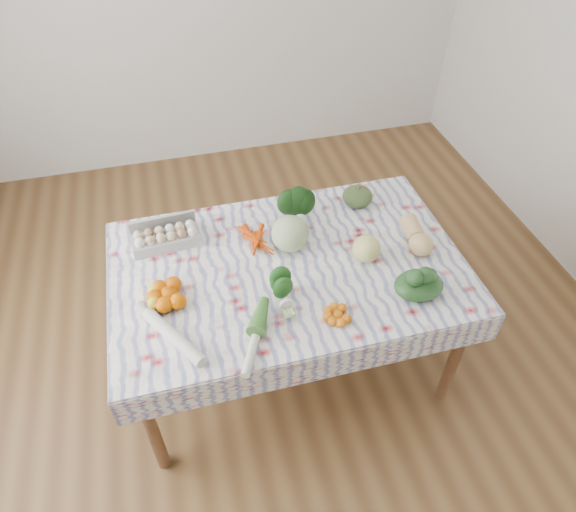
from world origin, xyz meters
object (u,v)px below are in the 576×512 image
Objects in this scene: cabbage at (290,234)px; butternut_squash at (417,234)px; egg_carton at (166,239)px; grapefruit at (367,249)px; kabocha_squash at (357,196)px; dining_table at (288,277)px.

cabbage reaches higher than butternut_squash.
butternut_squash reaches higher than egg_carton.
butternut_squash is at bearing 8.56° from grapefruit.
dining_table is at bearing -143.33° from kabocha_squash.
cabbage is 1.36× the size of grapefruit.
grapefruit reaches higher than dining_table.
egg_carton reaches higher than dining_table.
butternut_squash is (0.64, -0.01, 0.14)m from dining_table.
cabbage is (0.04, 0.12, 0.17)m from dining_table.
kabocha_squash is 0.89× the size of cabbage.
cabbage is at bearing -20.23° from egg_carton.
cabbage reaches higher than grapefruit.
egg_carton is 1.82× the size of cabbage.
kabocha_squash is 0.42m from grapefruit.
kabocha_squash is at bearing 36.67° from dining_table.
kabocha_squash is at bearing 28.71° from cabbage.
dining_table is at bearing -109.16° from cabbage.
kabocha_squash is (1.01, 0.07, 0.01)m from egg_carton.
butternut_squash is (0.60, -0.13, -0.03)m from cabbage.
egg_carton is 1.22m from butternut_squash.
grapefruit is at bearing -104.71° from kabocha_squash.
egg_carton is (-0.54, 0.28, 0.13)m from dining_table.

